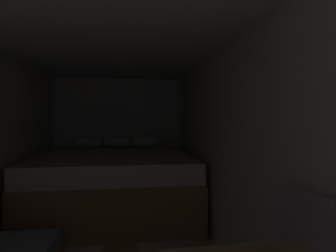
# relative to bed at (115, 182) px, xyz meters

# --- Properties ---
(wall_back) EXTENTS (2.34, 0.05, 2.03)m
(wall_back) POSITION_rel_bed_xyz_m (0.00, 1.07, 0.59)
(wall_back) COLOR silver
(wall_back) RESTS_ON ground
(wall_right) EXTENTS (0.05, 5.29, 2.03)m
(wall_right) POSITION_rel_bed_xyz_m (1.14, -1.60, 0.59)
(wall_right) COLOR silver
(wall_right) RESTS_ON ground
(ceiling_slab) EXTENTS (2.34, 5.29, 0.05)m
(ceiling_slab) POSITION_rel_bed_xyz_m (0.00, -1.60, 1.63)
(ceiling_slab) COLOR white
(ceiling_slab) RESTS_ON wall_left
(bed) EXTENTS (2.12, 2.02, 1.03)m
(bed) POSITION_rel_bed_xyz_m (0.00, 0.00, 0.00)
(bed) COLOR #9E7247
(bed) RESTS_ON ground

